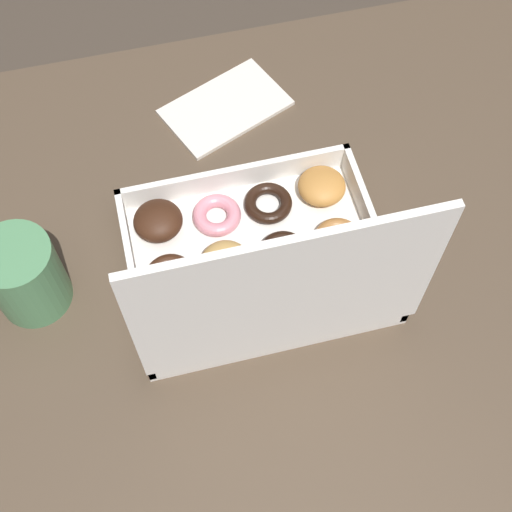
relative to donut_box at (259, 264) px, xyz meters
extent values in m
plane|color=#42382D|center=(-0.04, 0.02, -0.75)|extent=(8.00, 8.00, 0.00)
cube|color=#4C3D2D|center=(-0.04, 0.02, -0.06)|extent=(1.15, 0.87, 0.03)
cylinder|color=#4C3D2D|center=(-0.56, -0.37, -0.41)|extent=(0.06, 0.06, 0.67)
cube|color=silver|center=(0.00, -0.03, -0.04)|extent=(0.30, 0.24, 0.01)
cube|color=white|center=(0.00, -0.14, -0.02)|extent=(0.30, 0.01, 0.04)
cube|color=white|center=(0.00, 0.09, -0.02)|extent=(0.30, 0.01, 0.04)
cube|color=white|center=(-0.15, -0.03, -0.02)|extent=(0.01, 0.24, 0.04)
cube|color=white|center=(0.14, -0.03, -0.02)|extent=(0.01, 0.24, 0.04)
cube|color=white|center=(0.00, 0.10, 0.10)|extent=(0.30, 0.01, 0.22)
ellipsoid|color=#B77A38|center=(-0.11, -0.10, -0.03)|extent=(0.06, 0.06, 0.03)
torus|color=black|center=(-0.04, -0.10, -0.03)|extent=(0.06, 0.06, 0.02)
torus|color=pink|center=(0.03, -0.10, -0.03)|extent=(0.06, 0.06, 0.02)
ellipsoid|color=#381E11|center=(0.10, -0.10, -0.02)|extent=(0.06, 0.06, 0.03)
torus|color=#9E6633|center=(-0.11, -0.03, -0.03)|extent=(0.06, 0.06, 0.02)
torus|color=black|center=(-0.04, -0.03, -0.03)|extent=(0.06, 0.06, 0.02)
ellipsoid|color=tan|center=(0.04, -0.02, -0.02)|extent=(0.06, 0.06, 0.03)
torus|color=#381E11|center=(0.10, -0.03, -0.03)|extent=(0.06, 0.06, 0.02)
torus|color=#9E6633|center=(-0.11, 0.04, -0.03)|extent=(0.06, 0.06, 0.02)
torus|color=white|center=(-0.04, 0.05, -0.03)|extent=(0.06, 0.06, 0.01)
ellipsoid|color=tan|center=(0.03, 0.05, -0.03)|extent=(0.06, 0.06, 0.03)
torus|color=#B77A38|center=(0.11, 0.05, -0.03)|extent=(0.06, 0.06, 0.02)
cylinder|color=#4C8456|center=(0.26, -0.05, 0.00)|extent=(0.09, 0.09, 0.10)
cylinder|color=black|center=(0.26, -0.05, 0.05)|extent=(0.07, 0.07, 0.01)
cube|color=silver|center=(-0.02, -0.28, -0.04)|extent=(0.19, 0.16, 0.01)
camera|label=1|loc=(0.10, 0.38, 0.72)|focal=50.00mm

